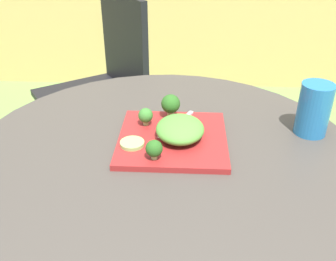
{
  "coord_description": "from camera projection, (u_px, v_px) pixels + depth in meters",
  "views": [
    {
      "loc": [
        0.05,
        -0.74,
        1.23
      ],
      "look_at": [
        0.01,
        0.02,
        0.78
      ],
      "focal_mm": 41.2,
      "sensor_mm": 36.0,
      "label": 1
    }
  ],
  "objects": [
    {
      "name": "patio_table",
      "position": [
        164.0,
        232.0,
        1.02
      ],
      "size": [
        0.92,
        0.92,
        0.74
      ],
      "color": "#423D38",
      "rests_on": "ground_plane"
    },
    {
      "name": "patio_chair",
      "position": [
        105.0,
        77.0,
        1.84
      ],
      "size": [
        0.61,
        0.61,
        0.9
      ],
      "color": "black",
      "rests_on": "ground_plane"
    },
    {
      "name": "drinking_glass",
      "position": [
        313.0,
        112.0,
        0.93
      ],
      "size": [
        0.08,
        0.08,
        0.13
      ],
      "color": "#236BA8",
      "rests_on": "patio_table"
    },
    {
      "name": "cucumber_slice_0",
      "position": [
        132.0,
        143.0,
        0.88
      ],
      "size": [
        0.06,
        0.06,
        0.01
      ],
      "primitive_type": "cylinder",
      "color": "#8EB766",
      "rests_on": "salad_plate"
    },
    {
      "name": "broccoli_floret_0",
      "position": [
        171.0,
        104.0,
        0.98
      ],
      "size": [
        0.05,
        0.05,
        0.06
      ],
      "color": "#99B770",
      "rests_on": "salad_plate"
    },
    {
      "name": "lettuce_mound",
      "position": [
        180.0,
        129.0,
        0.9
      ],
      "size": [
        0.11,
        0.13,
        0.04
      ],
      "primitive_type": "ellipsoid",
      "color": "#519338",
      "rests_on": "salad_plate"
    },
    {
      "name": "salad_plate",
      "position": [
        173.0,
        139.0,
        0.91
      ],
      "size": [
        0.25,
        0.25,
        0.01
      ],
      "primitive_type": "cube",
      "color": "maroon",
      "rests_on": "patio_table"
    },
    {
      "name": "broccoli_floret_2",
      "position": [
        154.0,
        149.0,
        0.82
      ],
      "size": [
        0.04,
        0.04,
        0.04
      ],
      "color": "#99B770",
      "rests_on": "salad_plate"
    },
    {
      "name": "fork",
      "position": [
        175.0,
        127.0,
        0.95
      ],
      "size": [
        0.08,
        0.14,
        0.0
      ],
      "color": "silver",
      "rests_on": "salad_plate"
    },
    {
      "name": "broccoli_floret_1",
      "position": [
        146.0,
        116.0,
        0.95
      ],
      "size": [
        0.04,
        0.04,
        0.04
      ],
      "color": "#99B770",
      "rests_on": "salad_plate"
    }
  ]
}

